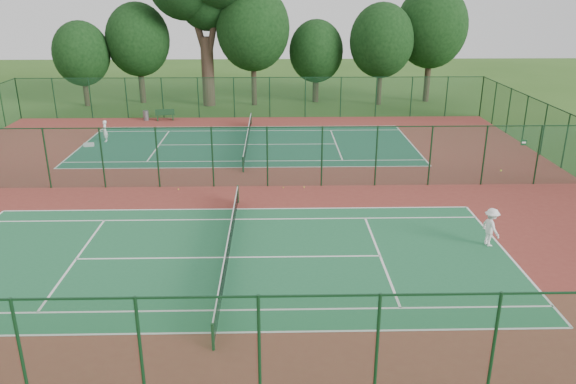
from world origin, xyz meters
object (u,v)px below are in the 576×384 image
(player_far, at_px, (105,131))
(trash_bin, at_px, (146,115))
(kit_bag, at_px, (89,145))
(player_near, at_px, (491,227))
(bench, at_px, (165,114))

(player_far, xyz_separation_m, trash_bin, (1.48, 6.94, -0.37))
(player_far, xyz_separation_m, kit_bag, (-0.84, -1.35, -0.66))
(player_near, height_order, kit_bag, player_near)
(player_near, relative_size, kit_bag, 2.46)
(player_near, relative_size, bench, 1.04)
(player_far, bearing_deg, kit_bag, -40.41)
(bench, height_order, kit_bag, bench)
(player_near, relative_size, trash_bin, 2.05)
(kit_bag, bearing_deg, player_near, -47.87)
(player_near, xyz_separation_m, bench, (-18.77, 25.06, -0.36))
(trash_bin, bearing_deg, player_near, -50.89)
(bench, bearing_deg, trash_bin, 168.67)
(bench, relative_size, kit_bag, 2.36)
(player_far, height_order, kit_bag, player_far)
(bench, distance_m, kit_bag, 9.15)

